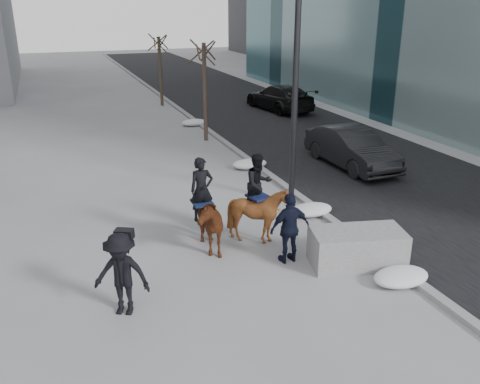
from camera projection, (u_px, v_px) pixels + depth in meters
name	position (u px, v px, depth m)	size (l,w,h in m)	color
ground	(258.00, 268.00, 12.05)	(120.00, 120.00, 0.00)	gray
road	(314.00, 140.00, 23.14)	(8.00, 90.00, 0.01)	black
curb	(232.00, 148.00, 21.78)	(0.25, 90.00, 0.12)	gray
planter	(357.00, 248.00, 12.07)	(2.18, 1.09, 0.87)	#969699
car_near	(351.00, 148.00, 19.21)	(1.57, 4.51, 1.49)	black
car_far	(279.00, 97.00, 29.39)	(2.07, 5.10, 1.48)	black
tree_near	(205.00, 88.00, 22.33)	(1.20, 1.20, 4.76)	#35291F
tree_far	(160.00, 68.00, 30.18)	(1.20, 1.20, 4.48)	#382C21
mounted_left	(204.00, 217.00, 12.67)	(0.85, 1.84, 2.38)	#491C0E
mounted_right	(260.00, 208.00, 13.08)	(1.51, 1.63, 2.35)	#46270E
feeder	(290.00, 228.00, 12.06)	(1.05, 0.88, 1.75)	black
camera_crew	(122.00, 274.00, 10.00)	(1.31, 1.11, 1.75)	black
lamppost	(294.00, 37.00, 14.41)	(0.25, 2.43, 9.09)	black
snow_piles	(269.00, 178.00, 17.64)	(1.35, 17.46, 0.34)	silver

